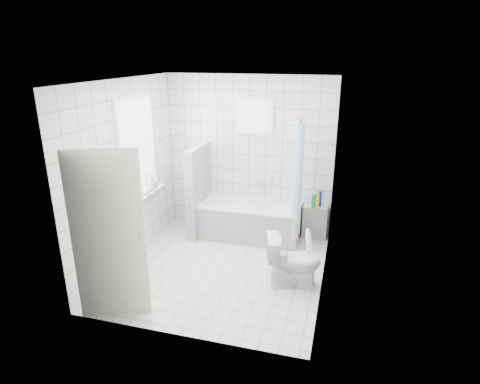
% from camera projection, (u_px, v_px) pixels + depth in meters
% --- Properties ---
extents(ground, '(3.00, 3.00, 0.00)m').
position_uv_depth(ground, '(223.00, 268.00, 5.74)').
color(ground, white).
rests_on(ground, ground).
extents(ceiling, '(3.00, 3.00, 0.00)m').
position_uv_depth(ceiling, '(219.00, 80.00, 4.88)').
color(ceiling, white).
rests_on(ceiling, ground).
extents(wall_back, '(2.80, 0.02, 2.60)m').
position_uv_depth(wall_back, '(249.00, 155.00, 6.67)').
color(wall_back, white).
rests_on(wall_back, ground).
extents(wall_front, '(2.80, 0.02, 2.60)m').
position_uv_depth(wall_front, '(174.00, 227.00, 3.95)').
color(wall_front, white).
rests_on(wall_front, ground).
extents(wall_left, '(0.02, 3.00, 2.60)m').
position_uv_depth(wall_left, '(127.00, 174.00, 5.66)').
color(wall_left, white).
rests_on(wall_left, ground).
extents(wall_right, '(0.02, 3.00, 2.60)m').
position_uv_depth(wall_right, '(329.00, 191.00, 4.96)').
color(wall_right, white).
rests_on(wall_right, ground).
extents(window_left, '(0.01, 0.90, 1.40)m').
position_uv_depth(window_left, '(139.00, 148.00, 5.82)').
color(window_left, white).
rests_on(window_left, wall_left).
extents(window_back, '(0.50, 0.01, 0.50)m').
position_uv_depth(window_back, '(255.00, 116.00, 6.39)').
color(window_back, white).
rests_on(window_back, wall_back).
extents(window_sill, '(0.18, 1.02, 0.08)m').
position_uv_depth(window_sill, '(145.00, 196.00, 6.06)').
color(window_sill, white).
rests_on(window_sill, wall_left).
extents(door, '(0.76, 0.33, 2.00)m').
position_uv_depth(door, '(109.00, 237.00, 4.42)').
color(door, silver).
rests_on(door, ground).
extents(bathtub, '(1.63, 0.77, 0.58)m').
position_uv_depth(bathtub, '(251.00, 220.00, 6.64)').
color(bathtub, white).
rests_on(bathtub, ground).
extents(partition_wall, '(0.15, 0.85, 1.50)m').
position_uv_depth(partition_wall, '(199.00, 190.00, 6.66)').
color(partition_wall, white).
rests_on(partition_wall, ground).
extents(tiled_ledge, '(0.40, 0.24, 0.55)m').
position_uv_depth(tiled_ledge, '(315.00, 222.00, 6.61)').
color(tiled_ledge, white).
rests_on(tiled_ledge, ground).
extents(toilet, '(0.78, 0.57, 0.72)m').
position_uv_depth(toilet, '(294.00, 261.00, 5.22)').
color(toilet, white).
rests_on(toilet, ground).
extents(curtain_rod, '(0.02, 0.80, 0.02)m').
position_uv_depth(curtain_rod, '(301.00, 119.00, 5.86)').
color(curtain_rod, silver).
rests_on(curtain_rod, wall_back).
extents(shower_curtain, '(0.14, 0.48, 1.78)m').
position_uv_depth(shower_curtain, '(297.00, 180.00, 6.04)').
color(shower_curtain, '#539CF5').
rests_on(shower_curtain, curtain_rod).
extents(tub_faucet, '(0.18, 0.06, 0.06)m').
position_uv_depth(tub_faucet, '(262.00, 182.00, 6.73)').
color(tub_faucet, silver).
rests_on(tub_faucet, wall_back).
extents(sill_bottles, '(0.16, 0.75, 0.33)m').
position_uv_depth(sill_bottles, '(145.00, 186.00, 5.99)').
color(sill_bottles, '#2FD5D7').
rests_on(sill_bottles, window_sill).
extents(ledge_bottles, '(0.15, 0.17, 0.26)m').
position_uv_depth(ledge_bottles, '(317.00, 200.00, 6.43)').
color(ledge_bottles, '#1820C4').
rests_on(ledge_bottles, tiled_ledge).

